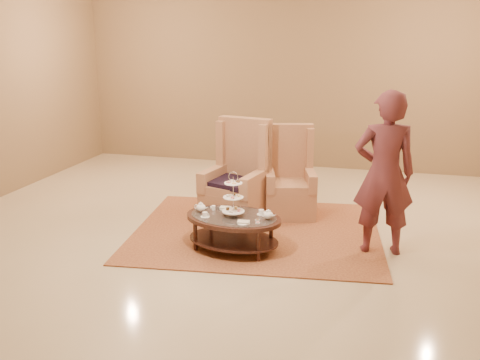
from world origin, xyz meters
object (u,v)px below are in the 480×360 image
(armchair_right, at_px, (289,185))
(person, at_px, (384,174))
(armchair_left, at_px, (238,187))
(tea_table, at_px, (233,222))

(armchair_right, distance_m, person, 1.71)
(armchair_left, height_order, person, person)
(armchair_right, bearing_deg, person, -55.26)
(tea_table, height_order, armchair_left, armchair_left)
(armchair_left, relative_size, person, 0.73)
(armchair_right, bearing_deg, armchair_left, -160.96)
(tea_table, height_order, armchair_right, armchair_right)
(armchair_left, xyz_separation_m, person, (1.85, -0.64, 0.47))
(person, bearing_deg, armchair_left, -29.81)
(person, bearing_deg, armchair_right, -51.17)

